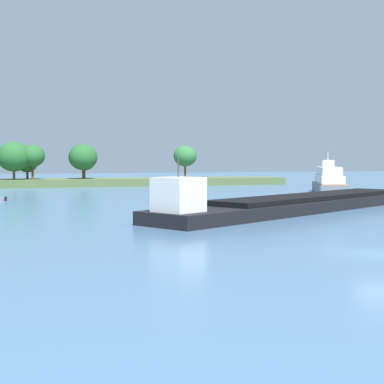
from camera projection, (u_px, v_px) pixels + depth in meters
ground_plane at (375, 254)px, 32.92m from camera, size 400.00×400.00×0.00m
treeline_island at (60, 170)px, 115.53m from camera, size 82.74×11.85×9.98m
cargo_barge at (302, 203)px, 60.37m from camera, size 40.86×26.65×5.75m
white_riverboat at (329, 182)px, 92.05m from camera, size 11.00×17.19×6.71m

